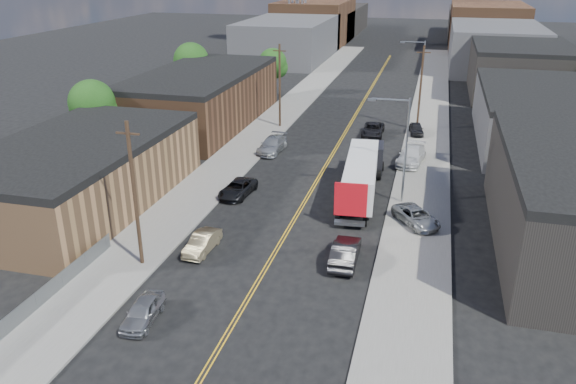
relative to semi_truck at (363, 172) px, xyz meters
The scene contains 33 objects.
ground 34.38m from the semi_truck, 97.54° to the left, with size 260.00×260.00×0.00m, color black.
centerline 19.66m from the semi_truck, 103.31° to the left, with size 0.32×120.00×0.01m, color gold.
sidewalk_left 23.70m from the semi_truck, 126.36° to the left, with size 5.00×140.00×0.15m, color slate.
sidewalk_right 19.77m from the semi_truck, 75.27° to the left, with size 5.00×140.00×0.15m, color slate.
warehouse_tan 23.88m from the semi_truck, 160.46° to the right, with size 12.00×22.00×5.60m.
warehouse_brown 28.85m from the semi_truck, 141.32° to the left, with size 12.00×26.00×6.60m.
industrial_right_b 26.60m from the semi_truck, 48.83° to the left, with size 14.00×24.00×6.10m.
industrial_right_c 49.26m from the semi_truck, 69.18° to the left, with size 14.00×22.00×7.60m.
skyline_left_a 73.26m from the semi_truck, 109.54° to the left, with size 16.00×30.00×8.00m, color #3E3E41.
skyline_right_a 70.76m from the semi_truck, 77.34° to the left, with size 16.00×30.00×8.00m, color #3E3E41.
skyline_left_b 97.20m from the semi_truck, 104.61° to the left, with size 16.00×26.00×10.00m, color #543521.
skyline_right_b 95.33m from the semi_truck, 80.64° to the left, with size 16.00×26.00×10.00m, color #543521.
skyline_left_c 116.63m from the semi_truck, 102.13° to the left, with size 16.00×40.00×7.00m, color black.
skyline_right_c 115.07m from the semi_truck, 82.26° to the left, with size 16.00×40.00×7.00m, color black.
streetlight_near 4.55m from the semi_truck, 17.65° to the right, with size 3.39×0.25×9.00m.
streetlight_far 34.30m from the semi_truck, 84.80° to the left, with size 3.39×0.25×9.00m.
utility_pole_left_near 20.63m from the semi_truck, 128.47° to the right, with size 1.60×0.26×10.00m.
utility_pole_left_far 23.06m from the semi_truck, 123.74° to the left, with size 1.60×0.26×10.00m.
utility_pole_right 22.52m from the semi_truck, 80.46° to the left, with size 1.60×0.26×10.00m.
chainlink_fence 27.64m from the semi_truck, 125.43° to the right, with size 0.05×16.00×1.22m.
tree_left_near 28.88m from the semi_truck, behind, with size 4.85×4.76×7.91m.
tree_left_mid 40.77m from the semi_truck, 134.43° to the left, with size 5.10×5.04×8.37m.
tree_left_far 40.53m from the semi_truck, 117.11° to the left, with size 4.35×4.20×6.97m.
semi_truck is the anchor object (origin of this frame).
car_left_a 23.83m from the semi_truck, 113.54° to the right, with size 1.55×3.86×1.31m, color #929497.
car_left_b 16.32m from the semi_truck, 125.78° to the right, with size 1.39×3.99×1.31m, color #796D4F.
car_left_c 10.97m from the semi_truck, 164.23° to the right, with size 2.15×4.67×1.30m, color black.
car_left_d 14.48m from the semi_truck, 139.14° to the left, with size 2.19×5.39×1.57m, color #A4A7A9.
car_right_oncoming 12.33m from the semi_truck, 87.66° to the right, with size 1.67×4.80×1.58m, color black.
car_right_lot_a 7.24m from the semi_truck, 46.96° to the right, with size 2.10×4.56×1.27m, color #9B9EA0.
car_right_lot_b 9.81m from the semi_truck, 67.67° to the left, with size 2.27×5.59×1.62m, color silver.
car_right_lot_c 20.00m from the semi_truck, 79.31° to the left, with size 1.50×3.74×1.27m, color black.
car_ahead_truck 18.36m from the semi_truck, 93.73° to the left, with size 2.34×5.08×1.41m, color black.
Camera 1 is at (9.70, -19.57, 19.04)m, focal length 35.00 mm.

